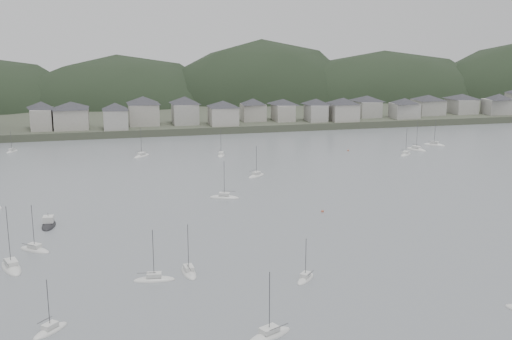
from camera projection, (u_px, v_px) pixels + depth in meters
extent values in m
plane|color=slate|center=(363.00, 305.00, 102.20)|extent=(900.00, 900.00, 0.00)
cube|color=#383D2D|center=(172.00, 99.00, 381.62)|extent=(900.00, 250.00, 3.00)
ellipsoid|color=black|center=(120.00, 125.00, 355.84)|extent=(132.08, 90.41, 79.74)
ellipsoid|color=black|center=(261.00, 125.00, 375.33)|extent=(133.88, 88.37, 101.41)
ellipsoid|color=black|center=(382.00, 118.00, 387.12)|extent=(165.81, 81.78, 82.55)
cube|color=#9F9B91|center=(42.00, 119.00, 258.39)|extent=(8.34, 12.91, 8.59)
pyramid|color=#29292E|center=(41.00, 105.00, 257.10)|extent=(15.78, 15.78, 3.01)
cube|color=#9F9B91|center=(72.00, 119.00, 260.46)|extent=(13.68, 13.35, 8.36)
pyramid|color=#29292E|center=(71.00, 105.00, 259.21)|extent=(20.07, 20.07, 2.93)
cube|color=#9A9791|center=(116.00, 119.00, 259.49)|extent=(9.78, 10.20, 8.08)
pyramid|color=#29292E|center=(115.00, 106.00, 258.28)|extent=(14.83, 14.83, 2.83)
cube|color=#9F9B91|center=(144.00, 114.00, 271.24)|extent=(12.59, 13.33, 9.09)
pyramid|color=#29292E|center=(143.00, 100.00, 269.88)|extent=(19.24, 19.24, 3.18)
cube|color=#9A9791|center=(185.00, 114.00, 273.83)|extent=(10.74, 12.17, 8.87)
pyramid|color=#29292E|center=(185.00, 100.00, 272.50)|extent=(17.01, 17.01, 3.10)
cube|color=#9F9B91|center=(223.00, 116.00, 271.28)|extent=(11.63, 12.09, 7.69)
pyramid|color=#29292E|center=(223.00, 104.00, 270.13)|extent=(17.61, 17.61, 2.69)
cube|color=#9F9B91|center=(253.00, 112.00, 283.01)|extent=(10.37, 9.35, 7.44)
pyramid|color=#29292E|center=(253.00, 101.00, 281.89)|extent=(14.65, 14.65, 2.60)
cube|color=#9F9B91|center=(283.00, 112.00, 283.79)|extent=(8.24, 12.20, 7.22)
pyramid|color=#29292E|center=(283.00, 102.00, 282.71)|extent=(15.17, 15.17, 2.53)
cube|color=#9A9791|center=(316.00, 113.00, 281.94)|extent=(8.06, 10.91, 7.46)
pyramid|color=#29292E|center=(316.00, 102.00, 280.82)|extent=(14.08, 14.08, 2.61)
cube|color=#9F9B91|center=(343.00, 112.00, 283.29)|extent=(11.73, 11.78, 7.66)
pyramid|color=#29292E|center=(343.00, 101.00, 282.15)|extent=(17.46, 17.46, 2.68)
cube|color=#9A9791|center=(367.00, 109.00, 296.26)|extent=(10.19, 13.02, 7.33)
pyramid|color=#29292E|center=(367.00, 98.00, 295.16)|extent=(17.23, 17.23, 2.57)
cube|color=#9A9791|center=(404.00, 111.00, 291.30)|extent=(11.70, 9.81, 6.88)
pyramid|color=#29292E|center=(405.00, 101.00, 290.27)|extent=(15.97, 15.97, 2.41)
cube|color=#9A9791|center=(428.00, 107.00, 303.50)|extent=(12.83, 12.48, 7.00)
pyramid|color=#29292E|center=(429.00, 97.00, 302.45)|extent=(18.79, 18.79, 2.45)
cube|color=#9A9791|center=(461.00, 106.00, 308.15)|extent=(11.07, 13.50, 6.97)
pyramid|color=#29292E|center=(462.00, 96.00, 307.11)|extent=(18.25, 18.25, 2.44)
cube|color=#9A9791|center=(498.00, 107.00, 304.28)|extent=(13.75, 9.12, 7.34)
pyramid|color=#29292E|center=(499.00, 96.00, 303.18)|extent=(16.97, 16.97, 2.57)
ellipsoid|color=silver|center=(416.00, 150.00, 231.29)|extent=(6.15, 8.95, 1.72)
cube|color=silver|center=(416.00, 147.00, 231.03)|extent=(2.99, 3.53, 0.70)
cylinder|color=#3F3F42|center=(417.00, 135.00, 230.06)|extent=(0.12, 0.12, 10.75)
cylinder|color=#3F3F42|center=(416.00, 145.00, 232.39)|extent=(1.74, 3.54, 0.10)
ellipsoid|color=silver|center=(305.00, 279.00, 112.59)|extent=(5.39, 5.84, 1.21)
cube|color=silver|center=(305.00, 275.00, 112.39)|extent=(2.38, 2.47, 0.70)
cylinder|color=#3F3F42|center=(306.00, 259.00, 111.72)|extent=(0.12, 0.12, 7.54)
cylinder|color=#3F3F42|center=(311.00, 273.00, 111.64)|extent=(1.84, 2.13, 0.10)
ellipsoid|color=silver|center=(256.00, 176.00, 190.55)|extent=(7.11, 6.58, 1.47)
cube|color=silver|center=(256.00, 173.00, 190.32)|extent=(3.01, 2.91, 0.70)
cylinder|color=#3F3F42|center=(256.00, 161.00, 189.49)|extent=(0.12, 0.12, 9.20)
cylinder|color=#3F3F42|center=(252.00, 171.00, 190.79)|extent=(2.58, 2.24, 0.10)
ellipsoid|color=silver|center=(189.00, 273.00, 115.52)|extent=(2.98, 7.53, 1.47)
cube|color=silver|center=(189.00, 268.00, 115.29)|extent=(1.83, 2.70, 0.70)
cylinder|color=#3F3F42|center=(188.00, 248.00, 114.47)|extent=(0.12, 0.12, 9.19)
cylinder|color=#3F3F42|center=(189.00, 267.00, 113.90)|extent=(0.39, 3.31, 0.10)
ellipsoid|color=silver|center=(224.00, 198.00, 166.30)|extent=(8.31, 5.28, 1.59)
cube|color=silver|center=(224.00, 194.00, 166.05)|extent=(3.22, 2.65, 0.70)
cylinder|color=#3F3F42|center=(224.00, 179.00, 165.16)|extent=(0.12, 0.12, 9.91)
cylinder|color=#3F3F42|center=(229.00, 191.00, 166.73)|extent=(3.35, 1.41, 0.10)
ellipsoid|color=silver|center=(35.00, 250.00, 127.18)|extent=(7.36, 6.66, 1.51)
cube|color=silver|center=(34.00, 245.00, 126.95)|extent=(3.09, 2.96, 0.70)
cylinder|color=#3F3F42|center=(33.00, 227.00, 126.10)|extent=(0.12, 0.12, 9.43)
cylinder|color=#3F3F42|center=(28.00, 245.00, 125.77)|extent=(2.68, 2.23, 0.10)
ellipsoid|color=silver|center=(12.00, 152.00, 227.82)|extent=(4.63, 6.30, 1.22)
cube|color=silver|center=(12.00, 149.00, 227.62)|extent=(2.20, 2.52, 0.70)
cylinder|color=#3F3F42|center=(11.00, 141.00, 226.94)|extent=(0.12, 0.12, 7.63)
cylinder|color=#3F3F42|center=(13.00, 148.00, 226.70)|extent=(1.40, 2.46, 0.10)
ellipsoid|color=silver|center=(221.00, 156.00, 220.99)|extent=(4.22, 7.72, 1.47)
cube|color=silver|center=(221.00, 153.00, 220.76)|extent=(2.24, 2.91, 0.70)
cylinder|color=#3F3F42|center=(221.00, 142.00, 219.93)|extent=(0.12, 0.12, 9.20)
cylinder|color=#3F3F42|center=(219.00, 151.00, 221.77)|extent=(0.97, 3.22, 0.10)
ellipsoid|color=silver|center=(154.00, 280.00, 112.14)|extent=(7.68, 3.23, 1.49)
cube|color=silver|center=(154.00, 275.00, 111.91)|extent=(2.78, 1.93, 0.70)
cylinder|color=#3F3F42|center=(153.00, 255.00, 111.07)|extent=(0.12, 0.12, 9.32)
cylinder|color=#3F3F42|center=(146.00, 273.00, 111.34)|extent=(3.34, 0.49, 0.10)
ellipsoid|color=silver|center=(434.00, 145.00, 240.69)|extent=(7.98, 7.13, 1.63)
cube|color=silver|center=(434.00, 142.00, 240.44)|extent=(3.34, 3.18, 0.70)
cylinder|color=#3F3F42|center=(435.00, 132.00, 239.52)|extent=(0.12, 0.12, 10.17)
cylinder|color=#3F3F42|center=(433.00, 141.00, 239.19)|extent=(2.92, 2.37, 0.10)
ellipsoid|color=silver|center=(142.00, 156.00, 219.73)|extent=(7.19, 7.65, 1.59)
cube|color=silver|center=(142.00, 153.00, 219.49)|extent=(3.16, 3.25, 0.70)
cylinder|color=#3F3F42|center=(141.00, 142.00, 218.59)|extent=(0.12, 0.12, 9.96)
cylinder|color=#3F3F42|center=(139.00, 151.00, 220.17)|extent=(2.45, 2.75, 0.10)
ellipsoid|color=silver|center=(11.00, 268.00, 117.76)|extent=(5.97, 10.01, 1.91)
cube|color=silver|center=(11.00, 262.00, 117.48)|extent=(3.07, 3.84, 0.70)
cylinder|color=#3F3F42|center=(9.00, 237.00, 116.41)|extent=(0.12, 0.12, 11.92)
cylinder|color=#3F3F42|center=(6.00, 262.00, 115.70)|extent=(1.48, 4.09, 0.10)
ellipsoid|color=silver|center=(406.00, 155.00, 222.26)|extent=(7.20, 6.92, 1.51)
cube|color=silver|center=(406.00, 152.00, 222.03)|extent=(3.08, 3.02, 0.70)
cylinder|color=#3F3F42|center=(406.00, 141.00, 221.18)|extent=(0.12, 0.12, 9.47)
cylinder|color=#3F3F42|center=(402.00, 150.00, 222.56)|extent=(2.57, 2.39, 0.10)
ellipsoid|color=silver|center=(50.00, 331.00, 93.32)|extent=(5.87, 6.18, 1.29)
cube|color=silver|center=(50.00, 325.00, 93.11)|extent=(2.57, 2.63, 0.70)
cylinder|color=#3F3F42|center=(48.00, 305.00, 92.39)|extent=(0.12, 0.12, 8.08)
cylinder|color=#3F3F42|center=(45.00, 320.00, 93.63)|extent=(2.03, 2.22, 0.10)
ellipsoid|color=silver|center=(269.00, 336.00, 91.84)|extent=(8.20, 5.77, 1.58)
cube|color=silver|center=(269.00, 329.00, 91.60)|extent=(3.25, 2.79, 0.70)
cylinder|color=#3F3F42|center=(269.00, 304.00, 90.71)|extent=(0.12, 0.12, 9.88)
cylinder|color=#3F3F42|center=(279.00, 327.00, 91.17)|extent=(3.23, 1.67, 0.10)
ellipsoid|color=black|center=(49.00, 226.00, 143.00)|extent=(3.45, 8.40, 1.81)
cube|color=silver|center=(48.00, 219.00, 142.65)|extent=(2.45, 2.60, 1.40)
cylinder|color=#3F3F42|center=(48.00, 215.00, 142.45)|extent=(0.10, 0.10, 1.20)
sphere|color=#B6573C|center=(322.00, 211.00, 153.78)|extent=(0.70, 0.70, 0.70)
sphere|color=#B6573C|center=(348.00, 150.00, 229.84)|extent=(0.70, 0.70, 0.70)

